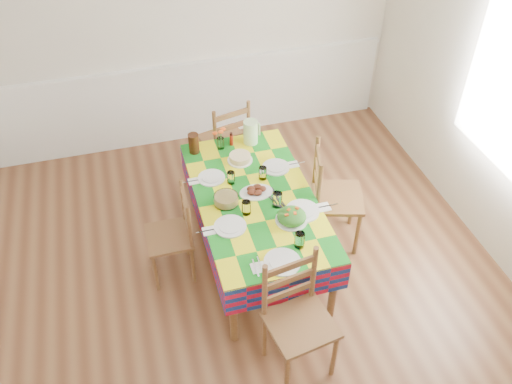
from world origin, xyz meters
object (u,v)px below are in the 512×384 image
dining_table (255,203)px  chair_near (298,320)px  chair_right (332,197)px  meat_platter (256,191)px  chair_far (226,142)px  green_pitcher (251,132)px  tea_pitcher (194,143)px  chair_left (174,236)px

dining_table → chair_near: bearing=-90.4°
chair_near → chair_right: 1.30m
chair_near → meat_platter: bearing=79.5°
chair_right → dining_table: bearing=108.0°
chair_right → chair_far: bearing=49.0°
chair_far → chair_right: bearing=107.9°
green_pitcher → chair_near: bearing=-95.3°
tea_pitcher → dining_table: bearing=-63.7°
meat_platter → chair_left: bearing=-176.4°
green_pitcher → chair_right: (0.52, -0.72, -0.30)m
meat_platter → chair_near: bearing=-91.2°
meat_platter → green_pitcher: bearing=78.1°
dining_table → chair_left: bearing=-180.0°
chair_far → chair_left: (-0.70, -1.09, -0.04)m
chair_far → dining_table: bearing=75.2°
dining_table → chair_near: size_ratio=1.77×
tea_pitcher → chair_left: tea_pitcher is taller
meat_platter → tea_pitcher: (-0.38, 0.68, 0.07)m
green_pitcher → chair_left: (-0.85, -0.73, -0.37)m
chair_near → dining_table: bearing=80.3°
chair_right → chair_near: bearing=164.6°
dining_table → chair_right: 0.69m
chair_far → chair_right: (0.68, -1.07, 0.03)m
chair_far → chair_left: bearing=43.0°
tea_pitcher → chair_near: bearing=-79.0°
dining_table → chair_right: (0.69, 0.01, -0.11)m
tea_pitcher → chair_left: 0.87m
chair_near → chair_left: chair_near is taller
green_pitcher → tea_pitcher: (-0.52, -0.00, -0.02)m
green_pitcher → chair_left: bearing=-139.4°
chair_far → chair_left: size_ratio=1.09×
dining_table → chair_right: bearing=1.1°
tea_pitcher → chair_right: chair_right is taller
chair_near → chair_left: 1.28m
dining_table → green_pitcher: bearing=77.6°
chair_left → meat_platter: bearing=94.4°
tea_pitcher → chair_right: 1.29m
meat_platter → dining_table: bearing=-110.9°
dining_table → chair_near: 1.09m
chair_near → green_pitcher: bearing=75.4°
chair_near → chair_right: bearing=48.4°
meat_platter → chair_near: (-0.02, -1.13, -0.21)m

